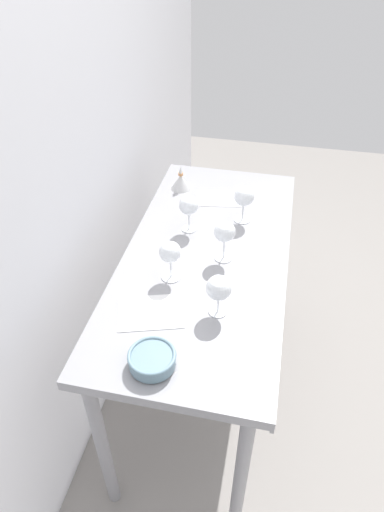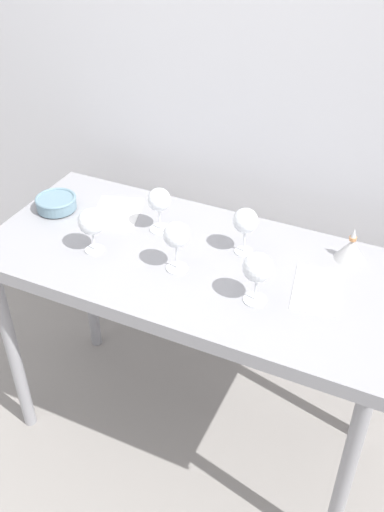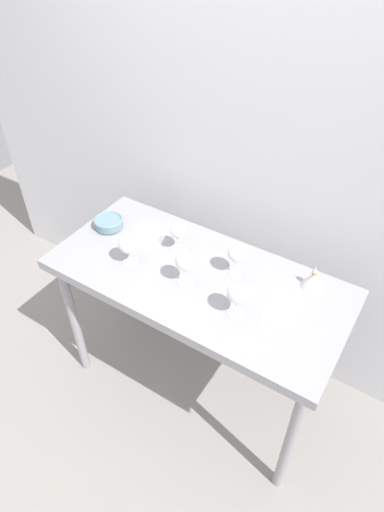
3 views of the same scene
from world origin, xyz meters
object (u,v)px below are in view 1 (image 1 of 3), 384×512
Objects in this scene: wine_glass_far_right at (189,206)px; tasting_sheet_lower at (219,198)px; tasting_bowl at (152,359)px; wine_glass_near_center at (225,233)px; wine_glass_near_right at (244,197)px; wine_glass_far_left at (170,253)px; wine_glass_near_left at (219,289)px; decanter_funnel at (181,182)px; tasting_sheet_upper at (151,312)px.

tasting_sheet_lower is (0.27, -0.09, -0.12)m from wine_glass_far_right.
tasting_bowl is (-0.72, -0.04, -0.09)m from wine_glass_far_right.
wine_glass_near_right is (0.28, -0.04, -0.01)m from wine_glass_near_center.
wine_glass_far_left is at bearing 6.15° from tasting_bowl.
tasting_bowl is at bearing 149.04° from wine_glass_near_left.
wine_glass_near_center is 0.23m from wine_glass_far_left.
decanter_funnel is (1.05, 0.16, 0.01)m from tasting_bowl.
tasting_sheet_upper is at bearing 173.13° from wine_glass_far_left.
wine_glass_far_left is at bearing 130.87° from wine_glass_near_center.
decanter_funnel is at bearing 21.97° from wine_glass_near_left.
wine_glass_near_right is 0.40m from decanter_funnel.
wine_glass_near_center is 0.42m from tasting_sheet_upper.
wine_glass_near_center reaches higher than decanter_funnel.
wine_glass_far_left is 0.23m from tasting_sheet_upper.
tasting_sheet_lower is (0.73, 0.11, -0.11)m from wine_glass_near_left.
tasting_bowl is at bearing 167.24° from tasting_sheet_lower.
wine_glass_near_right reaches higher than wine_glass_near_left.
wine_glass_far_left is at bearing 179.92° from wine_glass_far_right.
tasting_sheet_upper is 1.49× the size of tasting_bowl.
wine_glass_far_right is at bearing -0.08° from wine_glass_far_left.
tasting_sheet_upper is 0.79m from tasting_sheet_lower.
wine_glass_near_center is 0.24m from wine_glass_far_right.
tasting_bowl is at bearing 166.68° from wine_glass_near_center.
wine_glass_near_left is 0.32m from tasting_bowl.
wine_glass_far_right is 0.75× the size of tasting_sheet_lower.
wine_glass_far_right is 0.73m from tasting_bowl.
wine_glass_near_left is 1.33× the size of decanter_funnel.
tasting_sheet_lower is at bearing 39.38° from wine_glass_near_right.
wine_glass_far_left is (-0.43, 0.22, -0.00)m from wine_glass_near_right.
tasting_sheet_lower is at bearing -8.58° from wine_glass_far_left.
tasting_sheet_upper is (-0.35, 0.20, -0.12)m from wine_glass_near_center.
wine_glass_near_left is at bearing -174.75° from wine_glass_near_center.
tasting_sheet_upper is at bearing 161.67° from tasting_sheet_lower.
tasting_sheet_upper is at bearing 177.32° from wine_glass_far_right.
tasting_sheet_lower is 1.00m from tasting_bowl.
wine_glass_far_left is 0.42m from tasting_bowl.
wine_glass_near_right reaches higher than wine_glass_far_left.
wine_glass_near_left is (-0.57, 0.01, -0.01)m from wine_glass_near_right.
wine_glass_near_right is at bearing -122.43° from decanter_funnel.
wine_glass_near_right reaches higher than tasting_sheet_upper.
wine_glass_near_center reaches higher than tasting_sheet_lower.
wine_glass_near_right reaches higher than tasting_sheet_lower.
wine_glass_far_right is 1.04× the size of wine_glass_near_left.
tasting_bowl is at bearing -171.52° from decanter_funnel.
wine_glass_far_left reaches higher than tasting_bowl.
decanter_funnel is at bearing 30.57° from wine_glass_near_center.
tasting_sheet_lower is at bearing 11.39° from wine_glass_near_center.
wine_glass_far_right is at bearing 151.99° from tasting_sheet_lower.
wine_glass_far_right reaches higher than tasting_bowl.
tasting_sheet_upper is (-0.51, 0.02, -0.12)m from wine_glass_far_right.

